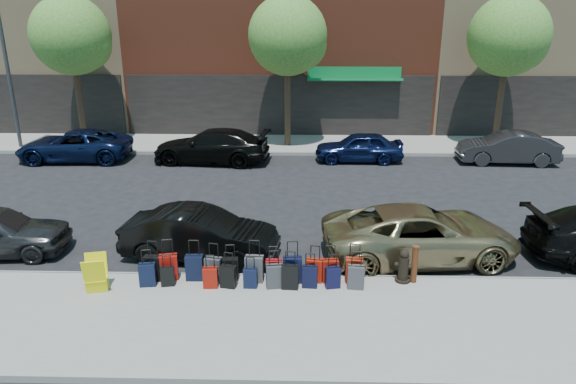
{
  "coord_description": "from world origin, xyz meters",
  "views": [
    {
      "loc": [
        1.19,
        -16.15,
        6.38
      ],
      "look_at": [
        0.81,
        -1.5,
        1.36
      ],
      "focal_mm": 32.0,
      "sensor_mm": 36.0,
      "label": 1
    }
  ],
  "objects_px": {
    "streetlight": "(9,55)",
    "car_near_1": "(200,235)",
    "tree_right": "(511,38)",
    "car_far_2": "(359,147)",
    "car_far_1": "(211,146)",
    "tree_left": "(74,38)",
    "car_far_0": "(74,145)",
    "tree_center": "(291,38)",
    "display_rack": "(96,274)",
    "car_far_3": "(507,148)",
    "fire_hydrant": "(403,267)",
    "bollard": "(415,264)",
    "car_near_2": "(420,234)",
    "suitcase_front_5": "(254,269)"
  },
  "relations": [
    {
      "from": "display_rack",
      "to": "car_far_1",
      "type": "bearing_deg",
      "value": 73.83
    },
    {
      "from": "fire_hydrant",
      "to": "car_far_2",
      "type": "xyz_separation_m",
      "value": [
        0.12,
        11.71,
        0.14
      ]
    },
    {
      "from": "bollard",
      "to": "car_far_2",
      "type": "xyz_separation_m",
      "value": [
        -0.13,
        11.74,
        0.03
      ]
    },
    {
      "from": "display_rack",
      "to": "car_far_1",
      "type": "height_order",
      "value": "car_far_1"
    },
    {
      "from": "car_far_0",
      "to": "car_far_2",
      "type": "height_order",
      "value": "car_far_0"
    },
    {
      "from": "car_far_2",
      "to": "streetlight",
      "type": "bearing_deg",
      "value": -95.77
    },
    {
      "from": "fire_hydrant",
      "to": "display_rack",
      "type": "distance_m",
      "value": 7.43
    },
    {
      "from": "bollard",
      "to": "car_near_2",
      "type": "distance_m",
      "value": 1.71
    },
    {
      "from": "display_rack",
      "to": "car_far_3",
      "type": "relative_size",
      "value": 0.21
    },
    {
      "from": "tree_left",
      "to": "streetlight",
      "type": "relative_size",
      "value": 0.91
    },
    {
      "from": "fire_hydrant",
      "to": "tree_left",
      "type": "bearing_deg",
      "value": 156.2
    },
    {
      "from": "car_far_1",
      "to": "car_far_3",
      "type": "distance_m",
      "value": 13.52
    },
    {
      "from": "suitcase_front_5",
      "to": "car_far_2",
      "type": "relative_size",
      "value": 0.27
    },
    {
      "from": "streetlight",
      "to": "car_far_0",
      "type": "height_order",
      "value": "streetlight"
    },
    {
      "from": "streetlight",
      "to": "car_far_3",
      "type": "xyz_separation_m",
      "value": [
        23.39,
        -1.97,
        -3.94
      ]
    },
    {
      "from": "car_near_1",
      "to": "car_far_1",
      "type": "xyz_separation_m",
      "value": [
        -1.35,
        9.89,
        0.07
      ]
    },
    {
      "from": "tree_center",
      "to": "car_far_0",
      "type": "xyz_separation_m",
      "value": [
        -9.99,
        -2.68,
        -4.7
      ]
    },
    {
      "from": "car_far_2",
      "to": "bollard",
      "type": "bearing_deg",
      "value": 1.12
    },
    {
      "from": "tree_center",
      "to": "display_rack",
      "type": "bearing_deg",
      "value": -106.08
    },
    {
      "from": "tree_left",
      "to": "car_far_3",
      "type": "bearing_deg",
      "value": -7.43
    },
    {
      "from": "car_near_1",
      "to": "car_far_0",
      "type": "xyz_separation_m",
      "value": [
        -7.78,
        10.08,
        0.01
      ]
    },
    {
      "from": "tree_center",
      "to": "car_far_0",
      "type": "relative_size",
      "value": 1.42
    },
    {
      "from": "tree_right",
      "to": "display_rack",
      "type": "distance_m",
      "value": 21.55
    },
    {
      "from": "car_near_1",
      "to": "car_far_3",
      "type": "height_order",
      "value": "car_far_3"
    },
    {
      "from": "tree_right",
      "to": "car_near_2",
      "type": "height_order",
      "value": "tree_right"
    },
    {
      "from": "tree_right",
      "to": "car_far_2",
      "type": "relative_size",
      "value": 1.81
    },
    {
      "from": "car_near_1",
      "to": "display_rack",
      "type": "bearing_deg",
      "value": 143.24
    },
    {
      "from": "car_far_0",
      "to": "tree_right",
      "type": "bearing_deg",
      "value": 95.55
    },
    {
      "from": "car_far_1",
      "to": "tree_left",
      "type": "bearing_deg",
      "value": -106.59
    },
    {
      "from": "car_far_2",
      "to": "car_far_1",
      "type": "bearing_deg",
      "value": -86.59
    },
    {
      "from": "car_far_2",
      "to": "car_far_3",
      "type": "xyz_separation_m",
      "value": [
        6.73,
        -0.15,
        0.04
      ]
    },
    {
      "from": "tree_center",
      "to": "tree_right",
      "type": "relative_size",
      "value": 1.0
    },
    {
      "from": "streetlight",
      "to": "suitcase_front_5",
      "type": "relative_size",
      "value": 7.42
    },
    {
      "from": "car_near_1",
      "to": "car_far_1",
      "type": "relative_size",
      "value": 0.8
    },
    {
      "from": "car_far_2",
      "to": "car_far_3",
      "type": "distance_m",
      "value": 6.74
    },
    {
      "from": "bollard",
      "to": "car_far_0",
      "type": "relative_size",
      "value": 0.19
    },
    {
      "from": "streetlight",
      "to": "car_far_2",
      "type": "bearing_deg",
      "value": -6.23
    },
    {
      "from": "display_rack",
      "to": "car_far_2",
      "type": "relative_size",
      "value": 0.22
    },
    {
      "from": "car_near_1",
      "to": "car_near_2",
      "type": "xyz_separation_m",
      "value": [
        6.04,
        0.14,
        0.04
      ]
    },
    {
      "from": "car_near_2",
      "to": "streetlight",
      "type": "bearing_deg",
      "value": 48.51
    },
    {
      "from": "suitcase_front_5",
      "to": "car_far_1",
      "type": "relative_size",
      "value": 0.2
    },
    {
      "from": "display_rack",
      "to": "car_near_1",
      "type": "height_order",
      "value": "car_near_1"
    },
    {
      "from": "car_near_1",
      "to": "car_far_1",
      "type": "height_order",
      "value": "car_far_1"
    },
    {
      "from": "streetlight",
      "to": "car_near_1",
      "type": "xyz_separation_m",
      "value": [
        11.23,
        -12.06,
        -3.96
      ]
    },
    {
      "from": "tree_left",
      "to": "car_far_0",
      "type": "bearing_deg",
      "value": -79.23
    },
    {
      "from": "suitcase_front_5",
      "to": "car_far_0",
      "type": "xyz_separation_m",
      "value": [
        -9.41,
        11.64,
        0.22
      ]
    },
    {
      "from": "tree_center",
      "to": "display_rack",
      "type": "height_order",
      "value": "tree_center"
    },
    {
      "from": "car_near_1",
      "to": "car_near_2",
      "type": "distance_m",
      "value": 6.05
    },
    {
      "from": "suitcase_front_5",
      "to": "car_near_1",
      "type": "bearing_deg",
      "value": 139.88
    },
    {
      "from": "tree_left",
      "to": "streetlight",
      "type": "height_order",
      "value": "streetlight"
    }
  ]
}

